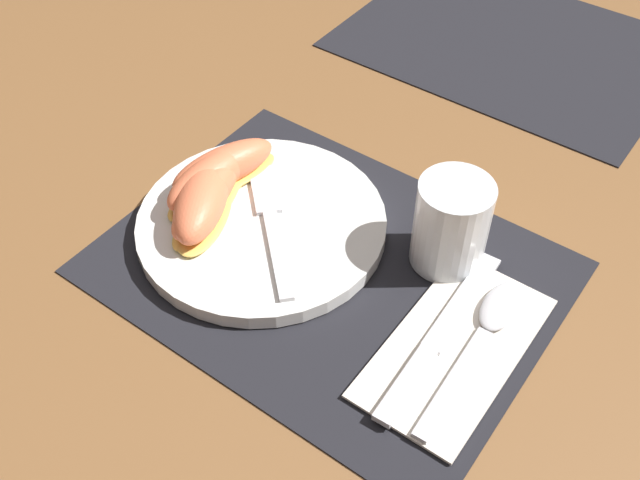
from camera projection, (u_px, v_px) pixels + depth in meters
name	position (u px, v px, depth m)	size (l,w,h in m)	color
ground_plane	(329.00, 268.00, 0.74)	(3.00, 3.00, 0.00)	brown
placemat	(329.00, 267.00, 0.73)	(0.43, 0.32, 0.00)	black
placemat_far	(510.00, 42.00, 1.01)	(0.43, 0.32, 0.00)	black
plate	(260.00, 226.00, 0.76)	(0.25, 0.25, 0.02)	white
juice_glass	(450.00, 228.00, 0.71)	(0.07, 0.07, 0.09)	silver
napkin	(455.00, 347.00, 0.66)	(0.11, 0.20, 0.00)	silver
knife	(438.00, 337.00, 0.67)	(0.03, 0.22, 0.01)	silver
spoon	(489.00, 325.00, 0.67)	(0.04, 0.19, 0.01)	silver
fork	(271.00, 218.00, 0.75)	(0.15, 0.14, 0.00)	silver
citrus_wedge_0	(224.00, 168.00, 0.78)	(0.08, 0.13, 0.04)	#F7C656
citrus_wedge_1	(211.00, 179.00, 0.77)	(0.05, 0.12, 0.04)	#F7C656
citrus_wedge_2	(207.00, 198.00, 0.75)	(0.07, 0.14, 0.04)	#F7C656
citrus_wedge_3	(202.00, 202.00, 0.74)	(0.10, 0.13, 0.04)	#F7C656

